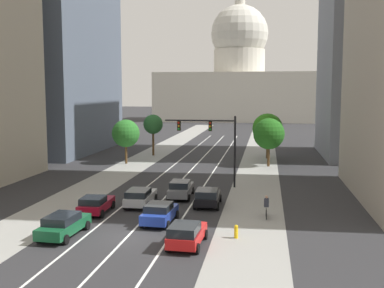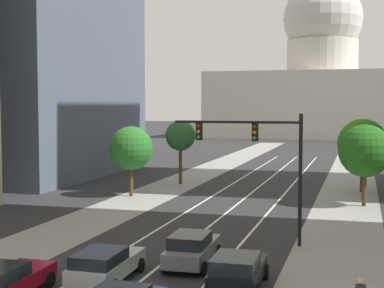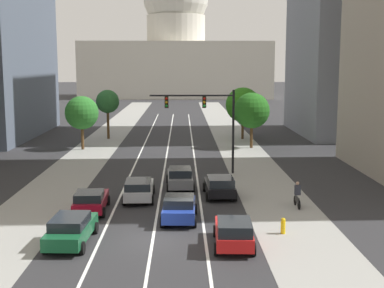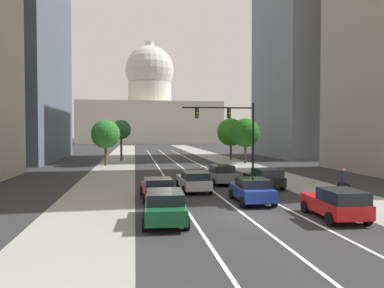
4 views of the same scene
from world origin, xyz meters
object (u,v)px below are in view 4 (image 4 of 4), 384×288
Objects in this scene: car_black at (264,178)px; car_gray at (220,174)px; street_tree_far_right at (231,132)px; street_tree_mid_left at (121,130)px; car_crimson at (157,188)px; fire_hydrant at (365,201)px; car_silver at (194,181)px; car_red at (336,203)px; street_tree_near_left at (106,134)px; capitol_building at (150,109)px; car_blue at (252,190)px; cyclist at (344,181)px; street_tree_mid_right at (245,133)px; car_green at (165,206)px; traffic_signal_mast at (232,124)px.

car_black is 0.91× the size of car_gray.
street_tree_mid_left is at bearing 178.32° from street_tree_far_right.
car_crimson reaches higher than fire_hydrant.
car_red is (5.57, -9.55, 0.03)m from car_silver.
street_tree_far_right is (13.26, 32.31, 3.48)m from car_crimson.
car_gray is 21.27m from street_tree_near_left.
fire_hydrant is (7.11, -120.50, -12.15)m from capitol_building.
cyclist reaches higher than car_blue.
car_blue is at bearing -106.09° from street_tree_mid_right.
car_gray is at bearing -71.16° from street_tree_mid_left.
car_green is at bearing -109.16° from street_tree_far_right.
car_crimson is 0.68× the size of street_tree_far_right.
car_green is 0.79× the size of street_tree_mid_left.
car_gray is at bearing 14.63° from car_red.
street_tree_mid_right reaches higher than car_red.
capitol_building is at bearing 84.79° from street_tree_mid_left.
fire_hydrant is 5.65m from cyclist.
car_red is (8.37, -0.74, 0.01)m from car_green.
fire_hydrant is 0.53× the size of cyclist.
street_tree_mid_right is (5.07, 31.90, 3.33)m from car_red.
traffic_signal_mast is 1.16× the size of street_tree_mid_right.
capitol_building reaches higher than car_green.
street_tree_mid_left is 0.95× the size of street_tree_far_right.
car_gray is at bearing -39.68° from car_silver.
car_crimson is 1.03× the size of car_red.
street_tree_far_right is (1.97, 36.81, 3.77)m from fire_hydrant.
street_tree_far_right reaches higher than car_silver.
capitol_building reaches higher than street_tree_near_left.
street_tree_mid_left reaches higher than fire_hydrant.
car_black is 9.07m from traffic_signal_mast.
car_crimson is 12.16m from fire_hydrant.
traffic_signal_mast is at bearing 3.97° from car_red.
fire_hydrant is at bearing -94.11° from street_tree_mid_right.
street_tree_mid_left reaches higher than car_gray.
car_gray is at bearing -42.74° from car_crimson.
car_silver is 1.00× the size of car_gray.
car_crimson is (-5.58, 1.95, -0.05)m from car_blue.
car_red is (-0.02, -10.29, 0.01)m from car_black.
street_tree_far_right reaches higher than fire_hydrant.
car_silver is at bearing -90.71° from capitol_building.
street_tree_mid_right is at bearing -29.91° from car_crimson.
car_black reaches higher than fire_hydrant.
capitol_building is 10.88× the size of car_gray.
car_green is 5.25× the size of fire_hydrant.
car_gray is (0.01, 8.42, 0.01)m from car_blue.
car_black is at bearing -57.32° from street_tree_near_left.
cyclist is at bearing -68.09° from car_blue.
cyclist is 0.28× the size of street_tree_mid_left.
car_gray reaches higher than car_green.
fire_hydrant is 0.16× the size of street_tree_near_left.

